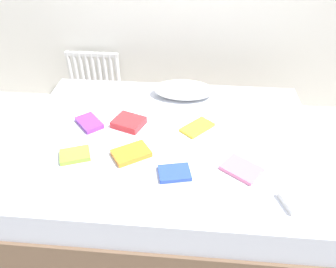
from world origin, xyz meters
TOP-DOWN VIEW (x-y plane):
  - ground_plane at (0.00, 0.00)m, footprint 8.00×8.00m
  - bed at (0.00, 0.00)m, footprint 2.00×1.50m
  - radiator at (-0.85, 1.20)m, footprint 0.53×0.04m
  - pillow at (0.08, 0.53)m, footprint 0.47×0.27m
  - textbook_pink at (0.46, -0.29)m, footprint 0.26×0.25m
  - textbook_blue at (0.07, -0.36)m, footprint 0.21×0.17m
  - textbook_lime at (-0.54, -0.26)m, footprint 0.21×0.19m
  - textbook_yellow at (0.20, 0.10)m, footprint 0.24×0.25m
  - textbook_white at (0.75, -0.51)m, footprint 0.23×0.20m
  - textbook_red at (-0.28, 0.10)m, footprint 0.24×0.23m
  - textbook_orange at (-0.20, -0.21)m, footprint 0.26×0.25m
  - textbook_purple at (-0.55, 0.08)m, footprint 0.23×0.23m

SIDE VIEW (x-z plane):
  - ground_plane at x=0.00m, z-range 0.00..0.00m
  - bed at x=0.00m, z-range 0.00..0.50m
  - radiator at x=-0.85m, z-range 0.09..0.55m
  - textbook_yellow at x=0.20m, z-range 0.50..0.52m
  - textbook_pink at x=0.46m, z-range 0.50..0.52m
  - textbook_blue at x=0.07m, z-range 0.50..0.52m
  - textbook_lime at x=-0.54m, z-range 0.50..0.53m
  - textbook_purple at x=-0.55m, z-range 0.50..0.53m
  - textbook_orange at x=-0.20m, z-range 0.50..0.53m
  - textbook_white at x=0.75m, z-range 0.50..0.54m
  - textbook_red at x=-0.28m, z-range 0.50..0.55m
  - pillow at x=0.08m, z-range 0.50..0.61m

